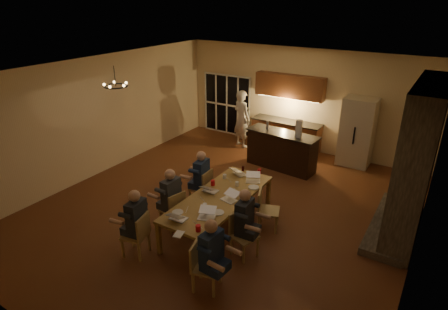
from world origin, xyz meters
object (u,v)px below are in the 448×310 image
at_px(plate_near, 218,213).
at_px(can_silver, 205,209).
at_px(chair_right_near, 207,267).
at_px(person_right_near, 211,256).
at_px(redcup_mid, 213,183).
at_px(laptop_b, 206,213).
at_px(bar_blender, 299,129).
at_px(refrigerator, 357,132).
at_px(mug_mid, 237,184).
at_px(redcup_far, 259,171).
at_px(chair_right_mid, 245,236).
at_px(chair_right_far, 269,210).
at_px(person_left_mid, 171,199).
at_px(can_cola, 243,169).
at_px(laptop_c, 210,186).
at_px(laptop_e, 240,170).
at_px(redcup_near, 198,228).
at_px(chair_left_mid, 172,209).
at_px(mug_back, 225,176).
at_px(person_right_mid, 244,222).
at_px(laptop_d, 229,195).
at_px(chandelier, 116,86).
at_px(chair_left_far, 200,187).
at_px(mug_front, 205,206).
at_px(dining_table, 219,212).
at_px(plate_left, 178,212).
at_px(plate_far, 254,187).
at_px(bar_island, 281,150).
at_px(standing_person, 242,119).
at_px(person_left_near, 137,223).
at_px(chair_left_near, 135,235).
at_px(bar_bottle, 267,125).
at_px(person_left_far, 202,179).
at_px(laptop_f, 253,177).

bearing_deg(plate_near, can_silver, -158.60).
height_order(chair_right_near, person_right_near, person_right_near).
xyz_separation_m(redcup_mid, can_silver, (0.49, -0.99, 0.00)).
relative_size(laptop_b, bar_blender, 0.67).
height_order(refrigerator, laptop_b, refrigerator).
distance_m(mug_mid, redcup_far, 0.82).
xyz_separation_m(chair_right_mid, chair_right_far, (-0.01, 1.07, 0.00)).
distance_m(refrigerator, chair_right_mid, 5.49).
height_order(person_left_mid, can_cola, person_left_mid).
bearing_deg(redcup_far, laptop_c, -110.65).
distance_m(laptop_e, redcup_near, 2.45).
xyz_separation_m(chair_left_mid, can_cola, (0.65, 1.90, 0.37)).
relative_size(mug_back, plate_near, 0.43).
xyz_separation_m(person_right_mid, laptop_d, (-0.62, 0.45, 0.17)).
bearing_deg(chandelier, laptop_e, 23.66).
bearing_deg(can_cola, person_left_mid, -109.28).
distance_m(chair_left_far, mug_front, 1.50).
relative_size(refrigerator, chandelier, 3.71).
xyz_separation_m(dining_table, redcup_mid, (-0.40, 0.35, 0.44)).
xyz_separation_m(plate_left, bar_blender, (0.71, 4.34, 0.56)).
bearing_deg(chair_right_far, redcup_far, 18.07).
distance_m(person_right_near, mug_back, 2.71).
bearing_deg(plate_far, bar_blender, 91.20).
bearing_deg(laptop_d, mug_back, 138.30).
bearing_deg(person_left_mid, dining_table, 124.63).
relative_size(bar_island, standing_person, 1.10).
distance_m(dining_table, person_right_near, 1.88).
distance_m(person_left_near, laptop_c, 1.76).
height_order(person_right_near, redcup_mid, person_right_near).
relative_size(person_left_mid, can_silver, 11.50).
bearing_deg(redcup_near, person_left_mid, 149.57).
xyz_separation_m(chandelier, plate_far, (3.19, 0.72, -1.99)).
height_order(chair_left_near, plate_far, chair_left_near).
xyz_separation_m(laptop_b, can_cola, (-0.43, 2.17, -0.05)).
xyz_separation_m(chandelier, redcup_mid, (2.37, 0.34, -1.94)).
height_order(person_left_mid, bar_bottle, person_left_mid).
height_order(laptop_c, bar_bottle, bar_bottle).
bearing_deg(person_left_near, can_silver, 127.28).
distance_m(person_left_far, laptop_c, 0.76).
distance_m(chandelier, mug_mid, 3.50).
distance_m(bar_island, chair_right_near, 5.22).
distance_m(chair_left_mid, laptop_c, 0.95).
bearing_deg(can_silver, person_left_near, -134.75).
distance_m(mug_back, plate_far, 0.78).
xyz_separation_m(chair_left_mid, chair_right_mid, (1.77, -0.00, 0.00)).
relative_size(person_right_mid, bar_bottle, 5.75).
relative_size(mug_front, bar_blender, 0.21).
bearing_deg(redcup_mid, plate_left, -87.79).
height_order(person_left_near, plate_near, person_left_near).
relative_size(laptop_e, laptop_f, 1.00).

